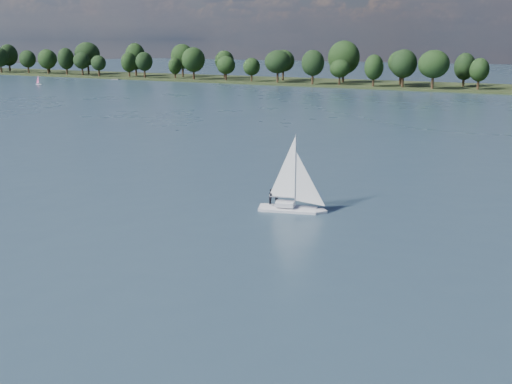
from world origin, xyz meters
TOP-DOWN VIEW (x-y plane):
  - ground at (0.00, 100.00)m, footprint 700.00×700.00m
  - far_shore at (0.00, 212.00)m, footprint 660.00×40.00m
  - sailboat at (-0.72, 35.67)m, footprint 6.99×3.60m
  - dinghy_pink at (-165.59, 153.36)m, footprint 2.60×1.31m
  - pontoon at (-156.69, 190.36)m, footprint 4.19×2.42m
  - treeline at (-12.13, 208.19)m, footprint 562.64×74.18m

SIDE VIEW (x-z plane):
  - ground at x=0.00m, z-range 0.00..0.00m
  - far_shore at x=0.00m, z-range -0.75..0.75m
  - pontoon at x=-156.69m, z-range -0.25..0.25m
  - dinghy_pink at x=-165.59m, z-range -1.05..2.92m
  - sailboat at x=-0.72m, z-range -1.96..6.90m
  - treeline at x=-12.13m, z-range -1.20..17.66m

